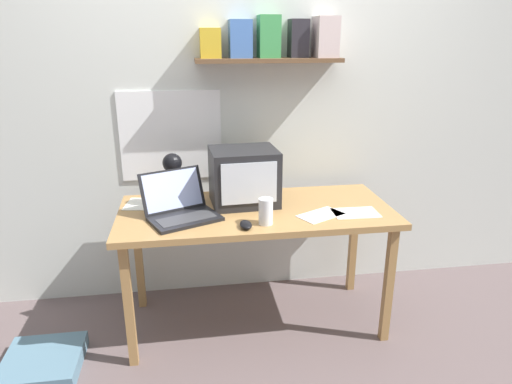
% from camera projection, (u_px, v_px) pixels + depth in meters
% --- Properties ---
extents(ground_plane, '(12.00, 12.00, 0.00)m').
position_uv_depth(ground_plane, '(256.00, 321.00, 2.79)').
color(ground_plane, '#615152').
extents(back_wall, '(5.60, 0.24, 2.60)m').
position_uv_depth(back_wall, '(245.00, 95.00, 2.82)').
color(back_wall, silver).
rests_on(back_wall, ground_plane).
extents(corner_desk, '(1.52, 0.68, 0.73)m').
position_uv_depth(corner_desk, '(256.00, 220.00, 2.58)').
color(corner_desk, '#A37845').
rests_on(corner_desk, ground_plane).
extents(crt_monitor, '(0.39, 0.34, 0.32)m').
position_uv_depth(crt_monitor, '(244.00, 177.00, 2.60)').
color(crt_monitor, '#232326').
rests_on(crt_monitor, corner_desk).
extents(laptop, '(0.45, 0.43, 0.23)m').
position_uv_depth(laptop, '(180.00, 206.00, 2.43)').
color(laptop, black).
rests_on(laptop, corner_desk).
extents(desk_lamp, '(0.14, 0.18, 0.31)m').
position_uv_depth(desk_lamp, '(173.00, 170.00, 2.55)').
color(desk_lamp, black).
rests_on(desk_lamp, corner_desk).
extents(juice_glass, '(0.07, 0.07, 0.14)m').
position_uv_depth(juice_glass, '(266.00, 213.00, 2.33)').
color(juice_glass, white).
rests_on(juice_glass, corner_desk).
extents(computer_mouse, '(0.07, 0.11, 0.03)m').
position_uv_depth(computer_mouse, '(246.00, 225.00, 2.30)').
color(computer_mouse, black).
rests_on(computer_mouse, corner_desk).
extents(loose_paper_near_laptop, '(0.28, 0.24, 0.00)m').
position_uv_depth(loose_paper_near_laptop, '(321.00, 215.00, 2.46)').
color(loose_paper_near_laptop, white).
rests_on(loose_paper_near_laptop, corner_desk).
extents(loose_paper_near_monitor, '(0.25, 0.17, 0.00)m').
position_uv_depth(loose_paper_near_monitor, '(355.00, 213.00, 2.49)').
color(loose_paper_near_monitor, white).
rests_on(loose_paper_near_monitor, corner_desk).
extents(printed_handout, '(0.22, 0.23, 0.00)m').
position_uv_depth(printed_handout, '(143.00, 204.00, 2.62)').
color(printed_handout, white).
rests_on(printed_handout, corner_desk).
extents(floor_cushion, '(0.39, 0.39, 0.08)m').
position_uv_depth(floor_cushion, '(43.00, 363.00, 2.37)').
color(floor_cushion, slate).
rests_on(floor_cushion, ground_plane).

